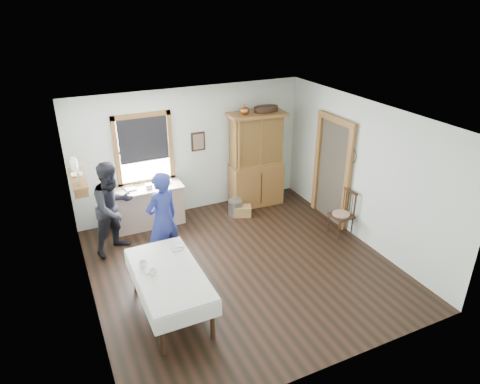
# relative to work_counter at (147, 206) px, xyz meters

# --- Properties ---
(room) EXTENTS (5.01, 5.01, 2.70)m
(room) POSITION_rel_work_counter_xyz_m (1.11, -2.18, 0.93)
(room) COLOR black
(room) RESTS_ON ground
(window) EXTENTS (1.18, 0.07, 1.48)m
(window) POSITION_rel_work_counter_xyz_m (0.11, 0.28, 1.19)
(window) COLOR white
(window) RESTS_ON room
(doorway) EXTENTS (0.09, 1.14, 2.22)m
(doorway) POSITION_rel_work_counter_xyz_m (3.57, -1.33, 0.74)
(doorway) COLOR #403A2E
(doorway) RESTS_ON room
(wall_shelf) EXTENTS (0.24, 1.00, 0.44)m
(wall_shelf) POSITION_rel_work_counter_xyz_m (-1.26, -0.64, 1.15)
(wall_shelf) COLOR olive
(wall_shelf) RESTS_ON room
(framed_picture) EXTENTS (0.30, 0.04, 0.40)m
(framed_picture) POSITION_rel_work_counter_xyz_m (1.26, 0.28, 1.13)
(framed_picture) COLOR #331D12
(framed_picture) RESTS_ON room
(rug_beater) EXTENTS (0.01, 0.27, 0.27)m
(rug_beater) POSITION_rel_work_counter_xyz_m (3.56, -1.88, 1.30)
(rug_beater) COLOR black
(rug_beater) RESTS_ON room
(work_counter) EXTENTS (1.49, 0.59, 0.85)m
(work_counter) POSITION_rel_work_counter_xyz_m (0.00, 0.00, 0.00)
(work_counter) COLOR tan
(work_counter) RESTS_ON room
(china_hutch) EXTENTS (1.27, 0.67, 2.11)m
(china_hutch) POSITION_rel_work_counter_xyz_m (2.48, -0.04, 0.63)
(china_hutch) COLOR olive
(china_hutch) RESTS_ON room
(dining_table) EXTENTS (0.95, 1.80, 0.72)m
(dining_table) POSITION_rel_work_counter_xyz_m (-0.36, -2.77, -0.06)
(dining_table) COLOR silver
(dining_table) RESTS_ON room
(spindle_chair) EXTENTS (0.46, 0.46, 0.94)m
(spindle_chair) POSITION_rel_work_counter_xyz_m (3.35, -2.01, 0.05)
(spindle_chair) COLOR #331D12
(spindle_chair) RESTS_ON room
(pail) EXTENTS (0.41, 0.41, 0.33)m
(pail) POSITION_rel_work_counter_xyz_m (1.81, -0.37, -0.26)
(pail) COLOR gray
(pail) RESTS_ON room
(wicker_basket) EXTENTS (0.45, 0.39, 0.22)m
(wicker_basket) POSITION_rel_work_counter_xyz_m (1.94, -0.47, -0.31)
(wicker_basket) COLOR #A98A4C
(wicker_basket) RESTS_ON room
(woman_blue) EXTENTS (0.69, 0.58, 1.61)m
(woman_blue) POSITION_rel_work_counter_xyz_m (-0.06, -1.48, 0.38)
(woman_blue) COLOR navy
(woman_blue) RESTS_ON room
(figure_dark) EXTENTS (0.99, 0.92, 1.62)m
(figure_dark) POSITION_rel_work_counter_xyz_m (-0.75, -0.68, 0.39)
(figure_dark) COLOR black
(figure_dark) RESTS_ON room
(table_cup_a) EXTENTS (0.16, 0.16, 0.10)m
(table_cup_a) POSITION_rel_work_counter_xyz_m (-0.66, -2.50, 0.35)
(table_cup_a) COLOR white
(table_cup_a) RESTS_ON dining_table
(table_cup_b) EXTENTS (0.11, 0.11, 0.10)m
(table_cup_b) POSITION_rel_work_counter_xyz_m (-0.58, -2.76, 0.35)
(table_cup_b) COLOR white
(table_cup_b) RESTS_ON dining_table
(table_bowl) EXTENTS (0.24, 0.24, 0.06)m
(table_bowl) POSITION_rel_work_counter_xyz_m (-0.03, -2.18, 0.33)
(table_bowl) COLOR white
(table_bowl) RESTS_ON dining_table
(counter_book) EXTENTS (0.21, 0.26, 0.02)m
(counter_book) POSITION_rel_work_counter_xyz_m (-0.41, 0.07, 0.44)
(counter_book) COLOR #7B6552
(counter_book) RESTS_ON work_counter
(counter_bowl) EXTENTS (0.20, 0.20, 0.06)m
(counter_bowl) POSITION_rel_work_counter_xyz_m (0.45, 0.05, 0.45)
(counter_bowl) COLOR white
(counter_bowl) RESTS_ON work_counter
(shelf_bowl) EXTENTS (0.22, 0.22, 0.05)m
(shelf_bowl) POSITION_rel_work_counter_xyz_m (-1.26, -0.63, 1.17)
(shelf_bowl) COLOR white
(shelf_bowl) RESTS_ON wall_shelf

